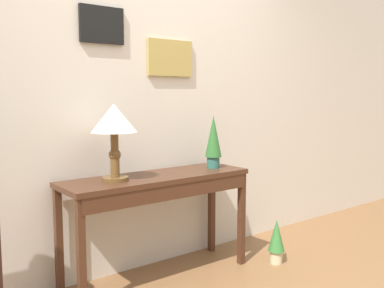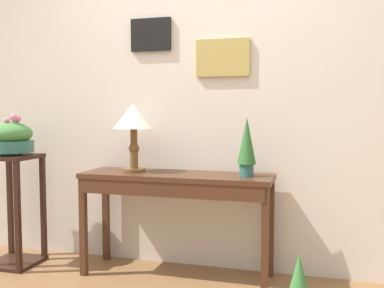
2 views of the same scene
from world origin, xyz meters
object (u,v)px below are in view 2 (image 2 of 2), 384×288
table_lamp (134,121)px  potted_plant_on_console (247,145)px  console_table (176,188)px  potted_plant_floor (299,280)px  planter_bowl_wide (12,138)px  pedestal_stand_left (14,210)px

table_lamp → potted_plant_on_console: bearing=-1.0°
console_table → potted_plant_floor: console_table is taller
console_table → potted_plant_on_console: size_ratio=3.39×
console_table → table_lamp: (-0.33, 0.02, 0.47)m
potted_plant_on_console → planter_bowl_wide: planter_bowl_wide is taller
planter_bowl_wide → potted_plant_floor: (2.15, -0.22, -0.79)m
potted_plant_floor → pedestal_stand_left: bearing=174.1°
pedestal_stand_left → table_lamp: bearing=6.9°
potted_plant_on_console → pedestal_stand_left: potted_plant_on_console is taller
pedestal_stand_left → planter_bowl_wide: 0.56m
console_table → potted_plant_floor: 1.03m
pedestal_stand_left → potted_plant_floor: size_ratio=2.44×
table_lamp → pedestal_stand_left: size_ratio=0.58×
planter_bowl_wide → potted_plant_floor: 2.31m
potted_plant_on_console → planter_bowl_wide: 1.79m
console_table → pedestal_stand_left: bearing=-176.0°
pedestal_stand_left → potted_plant_floor: 2.18m
table_lamp → potted_plant_floor: bearing=-15.8°
potted_plant_on_console → pedestal_stand_left: (-1.79, -0.10, -0.54)m
console_table → table_lamp: table_lamp is taller
console_table → pedestal_stand_left: (-1.28, -0.09, -0.22)m
console_table → potted_plant_floor: bearing=-19.8°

